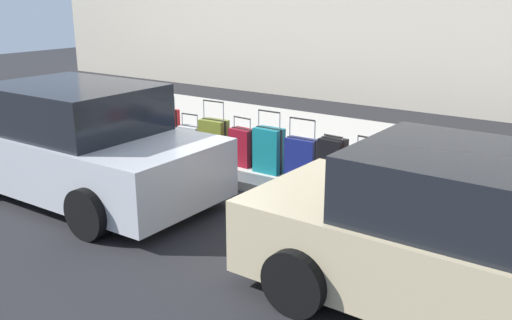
{
  "coord_description": "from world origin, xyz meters",
  "views": [
    {
      "loc": [
        -6.01,
        6.31,
        2.84
      ],
      "look_at": [
        -1.78,
        0.39,
        0.67
      ],
      "focal_mm": 39.36,
      "sensor_mm": 36.0,
      "label": 1
    }
  ],
  "objects_px": {
    "fire_hydrant": "(137,124)",
    "bollard_post": "(110,118)",
    "suitcase_navy_4": "(301,159)",
    "parked_car_beige_0": "(481,244)",
    "parked_car_silver_1": "(76,144)",
    "suitcase_olive_0": "(455,191)",
    "suitcase_olive_7": "(214,140)",
    "suitcase_silver_1": "(408,179)",
    "suitcase_red_9": "(169,130)",
    "suitcase_black_3": "(332,163)",
    "suitcase_teal_5": "(269,150)",
    "suitcase_silver_8": "(190,140)",
    "suitcase_maroon_6": "(242,147)",
    "suitcase_red_2": "(368,172)"
  },
  "relations": [
    {
      "from": "suitcase_teal_5",
      "to": "suitcase_red_9",
      "type": "bearing_deg",
      "value": -0.75
    },
    {
      "from": "suitcase_silver_1",
      "to": "suitcase_black_3",
      "type": "height_order",
      "value": "suitcase_black_3"
    },
    {
      "from": "bollard_post",
      "to": "parked_car_silver_1",
      "type": "distance_m",
      "value": 2.54
    },
    {
      "from": "suitcase_maroon_6",
      "to": "fire_hydrant",
      "type": "bearing_deg",
      "value": 1.52
    },
    {
      "from": "suitcase_black_3",
      "to": "suitcase_teal_5",
      "type": "xyz_separation_m",
      "value": [
        1.15,
        -0.07,
        -0.01
      ]
    },
    {
      "from": "suitcase_navy_4",
      "to": "parked_car_beige_0",
      "type": "distance_m",
      "value": 3.77
    },
    {
      "from": "suitcase_navy_4",
      "to": "suitcase_silver_8",
      "type": "relative_size",
      "value": 1.29
    },
    {
      "from": "suitcase_black_3",
      "to": "suitcase_red_9",
      "type": "relative_size",
      "value": 0.79
    },
    {
      "from": "suitcase_olive_0",
      "to": "suitcase_red_2",
      "type": "height_order",
      "value": "suitcase_red_2"
    },
    {
      "from": "suitcase_olive_7",
      "to": "parked_car_beige_0",
      "type": "distance_m",
      "value": 5.28
    },
    {
      "from": "suitcase_navy_4",
      "to": "parked_car_beige_0",
      "type": "xyz_separation_m",
      "value": [
        -3.11,
        2.12,
        0.26
      ]
    },
    {
      "from": "suitcase_black_3",
      "to": "fire_hydrant",
      "type": "relative_size",
      "value": 1.05
    },
    {
      "from": "suitcase_silver_1",
      "to": "suitcase_red_9",
      "type": "xyz_separation_m",
      "value": [
        4.43,
        -0.07,
        0.03
      ]
    },
    {
      "from": "suitcase_black_3",
      "to": "parked_car_beige_0",
      "type": "distance_m",
      "value": 3.29
    },
    {
      "from": "suitcase_red_9",
      "to": "suitcase_red_2",
      "type": "bearing_deg",
      "value": 179.62
    },
    {
      "from": "suitcase_silver_1",
      "to": "suitcase_silver_8",
      "type": "bearing_deg",
      "value": -1.11
    },
    {
      "from": "fire_hydrant",
      "to": "suitcase_silver_1",
      "type": "bearing_deg",
      "value": 179.67
    },
    {
      "from": "suitcase_olive_7",
      "to": "suitcase_silver_8",
      "type": "xyz_separation_m",
      "value": [
        0.55,
        -0.02,
        -0.09
      ]
    },
    {
      "from": "suitcase_black_3",
      "to": "bollard_post",
      "type": "height_order",
      "value": "bollard_post"
    },
    {
      "from": "bollard_post",
      "to": "parked_car_silver_1",
      "type": "bearing_deg",
      "value": 129.11
    },
    {
      "from": "suitcase_red_2",
      "to": "suitcase_olive_7",
      "type": "height_order",
      "value": "suitcase_olive_7"
    },
    {
      "from": "suitcase_black_3",
      "to": "bollard_post",
      "type": "distance_m",
      "value": 4.64
    },
    {
      "from": "suitcase_teal_5",
      "to": "suitcase_navy_4",
      "type": "bearing_deg",
      "value": 179.19
    },
    {
      "from": "suitcase_olive_7",
      "to": "suitcase_silver_8",
      "type": "relative_size",
      "value": 1.4
    },
    {
      "from": "suitcase_red_9",
      "to": "parked_car_silver_1",
      "type": "xyz_separation_m",
      "value": [
        -0.26,
        2.16,
        0.25
      ]
    },
    {
      "from": "suitcase_black_3",
      "to": "parked_car_silver_1",
      "type": "xyz_separation_m",
      "value": [
        3.05,
        2.06,
        0.26
      ]
    },
    {
      "from": "fire_hydrant",
      "to": "bollard_post",
      "type": "height_order",
      "value": "bollard_post"
    },
    {
      "from": "parked_car_silver_1",
      "to": "suitcase_red_2",
      "type": "bearing_deg",
      "value": -149.2
    },
    {
      "from": "bollard_post",
      "to": "parked_car_beige_0",
      "type": "height_order",
      "value": "parked_car_beige_0"
    },
    {
      "from": "suitcase_teal_5",
      "to": "parked_car_silver_1",
      "type": "height_order",
      "value": "parked_car_silver_1"
    },
    {
      "from": "suitcase_red_2",
      "to": "bollard_post",
      "type": "distance_m",
      "value": 5.18
    },
    {
      "from": "suitcase_silver_8",
      "to": "parked_car_silver_1",
      "type": "xyz_separation_m",
      "value": [
        0.24,
        2.16,
        0.36
      ]
    },
    {
      "from": "suitcase_olive_0",
      "to": "suitcase_olive_7",
      "type": "xyz_separation_m",
      "value": [
        3.98,
        0.01,
        0.07
      ]
    },
    {
      "from": "suitcase_black_3",
      "to": "suitcase_silver_8",
      "type": "relative_size",
      "value": 1.07
    },
    {
      "from": "suitcase_navy_4",
      "to": "suitcase_black_3",
      "type": "bearing_deg",
      "value": 173.66
    },
    {
      "from": "suitcase_olive_0",
      "to": "fire_hydrant",
      "type": "bearing_deg",
      "value": 0.38
    },
    {
      "from": "fire_hydrant",
      "to": "suitcase_olive_7",
      "type": "bearing_deg",
      "value": -179.18
    },
    {
      "from": "parked_car_beige_0",
      "to": "parked_car_silver_1",
      "type": "height_order",
      "value": "parked_car_silver_1"
    },
    {
      "from": "suitcase_navy_4",
      "to": "parked_car_silver_1",
      "type": "relative_size",
      "value": 0.21
    },
    {
      "from": "suitcase_red_2",
      "to": "bollard_post",
      "type": "xyz_separation_m",
      "value": [
        5.17,
        0.17,
        0.14
      ]
    },
    {
      "from": "suitcase_silver_1",
      "to": "suitcase_maroon_6",
      "type": "xyz_separation_m",
      "value": [
        2.82,
        -0.09,
        -0.03
      ]
    },
    {
      "from": "suitcase_silver_8",
      "to": "bollard_post",
      "type": "height_order",
      "value": "bollard_post"
    },
    {
      "from": "suitcase_silver_8",
      "to": "parked_car_beige_0",
      "type": "bearing_deg",
      "value": 158.1
    },
    {
      "from": "suitcase_silver_1",
      "to": "suitcase_navy_4",
      "type": "xyz_separation_m",
      "value": [
        1.67,
        -0.04,
        -0.02
      ]
    },
    {
      "from": "suitcase_red_2",
      "to": "suitcase_red_9",
      "type": "distance_m",
      "value": 3.84
    },
    {
      "from": "suitcase_red_2",
      "to": "suitcase_silver_1",
      "type": "bearing_deg",
      "value": 175.21
    },
    {
      "from": "suitcase_maroon_6",
      "to": "suitcase_olive_0",
      "type": "bearing_deg",
      "value": 179.58
    },
    {
      "from": "suitcase_olive_0",
      "to": "suitcase_black_3",
      "type": "height_order",
      "value": "suitcase_black_3"
    },
    {
      "from": "suitcase_silver_1",
      "to": "suitcase_navy_4",
      "type": "relative_size",
      "value": 0.78
    },
    {
      "from": "suitcase_maroon_6",
      "to": "suitcase_red_9",
      "type": "bearing_deg",
      "value": 0.67
    }
  ]
}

